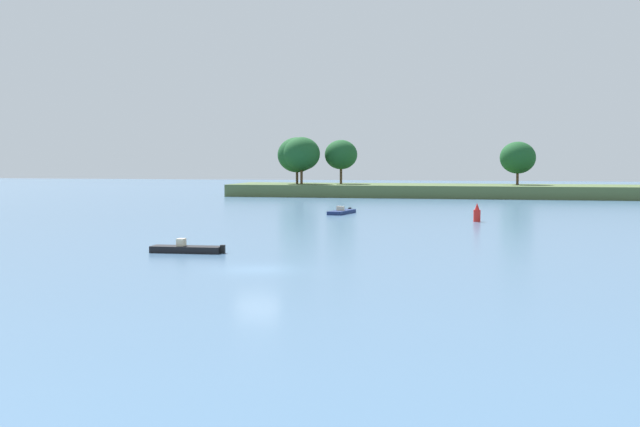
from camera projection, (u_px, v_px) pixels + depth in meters
The scene contains 5 objects.
ground_plane at pixel (257, 270), 45.22m from camera, with size 400.00×400.00×0.00m, color #476B8E.
treeline_island at pixel (474, 181), 133.92m from camera, with size 89.72×15.02×10.17m.
small_motorboat at pixel (342, 212), 92.15m from camera, with size 2.47×5.88×0.91m.
fishing_skiff at pixel (187, 249), 53.51m from camera, with size 5.08×1.49×0.94m.
channel_buoy_red at pixel (477, 214), 80.24m from camera, with size 0.70×0.70×1.90m.
Camera 1 is at (12.88, -43.16, 6.19)m, focal length 44.90 mm.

